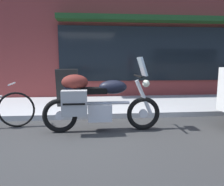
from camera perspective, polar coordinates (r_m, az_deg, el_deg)
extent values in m
plane|color=#333333|center=(4.04, -7.99, -10.76)|extent=(80.00, 80.00, 0.00)
torus|color=black|center=(4.21, 8.27, -5.37)|extent=(0.64, 0.10, 0.64)
cylinder|color=silver|center=(4.21, 8.27, -5.37)|extent=(0.16, 0.06, 0.16)
torus|color=black|center=(4.13, -13.60, -5.83)|extent=(0.64, 0.10, 0.64)
cylinder|color=silver|center=(4.13, -13.60, -5.83)|extent=(0.16, 0.06, 0.16)
cube|color=silver|center=(4.08, -3.25, -5.03)|extent=(0.44, 0.31, 0.32)
cylinder|color=silver|center=(4.05, -2.56, -2.68)|extent=(1.03, 0.07, 0.06)
ellipsoid|color=black|center=(4.02, 0.26, 1.58)|extent=(0.52, 0.29, 0.26)
cube|color=black|center=(4.00, -5.73, 0.64)|extent=(0.60, 0.25, 0.11)
cube|color=black|center=(4.02, -10.44, 0.28)|extent=(0.28, 0.22, 0.18)
cylinder|color=silver|center=(4.15, 8.37, -1.08)|extent=(0.35, 0.07, 0.67)
cylinder|color=black|center=(4.07, 6.85, 4.44)|extent=(0.04, 0.62, 0.04)
cube|color=silver|center=(4.08, 8.00, 6.96)|extent=(0.15, 0.32, 0.35)
sphere|color=#EAEACC|center=(4.12, 8.98, 2.50)|extent=(0.14, 0.14, 0.14)
cube|color=#A4A4A4|center=(3.80, -9.90, -2.61)|extent=(0.44, 0.21, 0.44)
cube|color=black|center=(3.69, -10.03, -2.94)|extent=(0.37, 0.02, 0.03)
ellipsoid|color=#591E19|center=(3.99, -9.80, 2.85)|extent=(0.48, 0.33, 0.28)
torus|color=black|center=(4.72, -23.96, -4.06)|extent=(0.72, 0.11, 0.72)
cylinder|color=silver|center=(4.66, -24.94, 2.20)|extent=(0.07, 0.48, 0.03)
cube|color=black|center=(5.71, -11.83, 1.24)|extent=(0.55, 0.20, 0.99)
cube|color=black|center=(5.93, -11.59, 1.51)|extent=(0.55, 0.20, 0.99)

